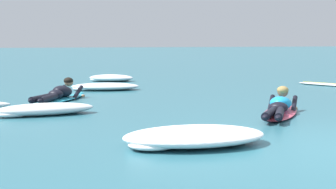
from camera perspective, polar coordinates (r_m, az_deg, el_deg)
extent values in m
plane|color=#2D6B7A|center=(17.04, 0.14, 1.00)|extent=(120.00, 120.00, 0.00)
ellipsoid|color=#E54C66|center=(10.73, 11.20, -1.78)|extent=(1.68, 2.35, 0.07)
ellipsoid|color=#E54C66|center=(11.85, 11.73, -1.02)|extent=(0.28, 0.28, 0.06)
ellipsoid|color=#1E9EDB|center=(10.76, 11.25, -0.87)|extent=(0.68, 0.79, 0.35)
ellipsoid|color=black|center=(10.37, 11.04, -1.28)|extent=(0.43, 0.41, 0.20)
cylinder|color=black|center=(9.79, 10.22, -1.86)|extent=(0.61, 0.84, 0.14)
ellipsoid|color=black|center=(9.34, 9.75, -2.22)|extent=(0.20, 0.24, 0.08)
cylinder|color=black|center=(9.77, 11.15, -1.89)|extent=(0.53, 0.88, 0.14)
ellipsoid|color=black|center=(9.32, 11.02, -2.26)|extent=(0.20, 0.24, 0.08)
cylinder|color=black|center=(11.16, 10.30, -1.03)|extent=(0.38, 0.58, 0.35)
sphere|color=#8C6647|center=(11.56, 10.51, -1.29)|extent=(0.09, 0.09, 0.09)
cylinder|color=black|center=(11.10, 12.54, -1.11)|extent=(0.38, 0.58, 0.35)
sphere|color=#8C6647|center=(11.48, 12.67, -1.39)|extent=(0.09, 0.09, 0.09)
sphere|color=#8C6647|center=(11.13, 11.46, 0.29)|extent=(0.21, 0.21, 0.21)
ellipsoid|color=#AD894C|center=(11.11, 11.45, 0.44)|extent=(0.29, 0.28, 0.16)
ellipsoid|color=#2DB2D1|center=(13.06, -10.63, -0.42)|extent=(1.49, 2.36, 0.07)
ellipsoid|color=#2DB2D1|center=(14.10, -8.85, 0.11)|extent=(0.26, 0.26, 0.06)
ellipsoid|color=black|center=(13.09, -10.56, 0.32)|extent=(0.64, 0.76, 0.34)
ellipsoid|color=black|center=(12.75, -11.22, 0.03)|extent=(0.43, 0.40, 0.20)
cylinder|color=black|center=(12.27, -12.63, -0.37)|extent=(0.53, 0.80, 0.14)
ellipsoid|color=black|center=(11.90, -13.58, -0.58)|extent=(0.18, 0.24, 0.08)
cylinder|color=black|center=(12.20, -11.94, -0.38)|extent=(0.44, 0.83, 0.14)
ellipsoid|color=black|center=(11.81, -12.68, -0.60)|extent=(0.18, 0.24, 0.08)
cylinder|color=black|center=(13.52, -10.82, 0.15)|extent=(0.34, 0.59, 0.35)
sphere|color=tan|center=(13.89, -10.18, -0.11)|extent=(0.09, 0.09, 0.09)
cylinder|color=black|center=(13.33, -9.12, 0.10)|extent=(0.34, 0.59, 0.35)
sphere|color=tan|center=(13.69, -8.54, -0.16)|extent=(0.09, 0.09, 0.09)
sphere|color=tan|center=(13.43, -9.94, 1.25)|extent=(0.21, 0.21, 0.21)
ellipsoid|color=black|center=(13.41, -9.98, 1.37)|extent=(0.28, 0.27, 0.16)
ellipsoid|color=white|center=(17.35, 15.83, 0.98)|extent=(1.45, 1.99, 0.07)
cube|color=yellow|center=(17.35, 15.83, 1.11)|extent=(0.90, 1.50, 0.01)
ellipsoid|color=white|center=(10.66, -12.29, -1.44)|extent=(1.93, 1.01, 0.22)
ellipsoid|color=white|center=(10.86, -10.02, -1.44)|extent=(0.73, 0.51, 0.15)
ellipsoid|color=white|center=(10.50, -15.15, -1.89)|extent=(0.73, 0.53, 0.12)
ellipsoid|color=white|center=(18.39, -5.72, 1.67)|extent=(1.64, 1.31, 0.22)
ellipsoid|color=white|center=(18.43, -4.54, 1.59)|extent=(0.66, 0.64, 0.15)
ellipsoid|color=white|center=(18.43, -7.08, 1.51)|extent=(0.66, 0.66, 0.12)
ellipsoid|color=white|center=(7.54, 2.68, -4.19)|extent=(1.99, 1.28, 0.25)
ellipsoid|color=white|center=(7.87, 5.62, -4.06)|extent=(0.78, 0.69, 0.17)
ellipsoid|color=white|center=(7.28, -1.38, -5.00)|extent=(0.83, 0.76, 0.14)
ellipsoid|color=white|center=(15.39, -6.32, 0.81)|extent=(1.91, 1.11, 0.19)
ellipsoid|color=white|center=(15.53, -4.65, 0.77)|extent=(0.72, 0.56, 0.14)
ellipsoid|color=white|center=(15.32, -8.35, 0.60)|extent=(0.68, 0.49, 0.11)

